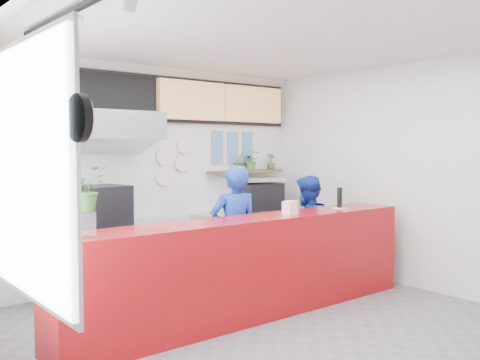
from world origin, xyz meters
TOP-DOWN VIEW (x-y plane):
  - floor at (0.00, 0.00)m, footprint 5.00×5.00m
  - ceiling at (0.00, 0.00)m, footprint 5.00×5.00m
  - wall_back at (0.00, 2.50)m, footprint 5.00×0.00m
  - wall_left at (-2.50, 0.00)m, footprint 0.00×5.00m
  - wall_right at (2.50, 0.00)m, footprint 0.00×5.00m
  - service_counter at (0.00, 0.40)m, footprint 4.50×0.60m
  - cream_band at (0.00, 2.49)m, footprint 5.00×0.02m
  - prep_bench at (-0.80, 2.20)m, footprint 1.80×0.60m
  - panini_oven at (-0.90, 2.20)m, footprint 0.63×0.63m
  - extraction_hood at (-0.80, 2.15)m, footprint 1.20×0.70m
  - hood_lip at (-0.80, 2.15)m, footprint 1.20×0.69m
  - right_bench at (1.50, 2.20)m, footprint 1.80×0.60m
  - espresso_machine at (1.70, 2.20)m, footprint 0.69×0.52m
  - espresso_tray at (1.70, 2.20)m, footprint 0.78×0.62m
  - herb_shelf at (1.60, 2.40)m, footprint 1.40×0.18m
  - menu_board_far_left at (-1.75, 2.38)m, footprint 1.10×0.10m
  - menu_board_mid_left at (-0.59, 2.38)m, footprint 1.10×0.10m
  - menu_board_mid_right at (0.57, 2.38)m, footprint 1.10×0.10m
  - menu_board_far_right at (1.73, 2.38)m, footprint 1.10×0.10m
  - soffit at (0.00, 2.46)m, footprint 4.80×0.04m
  - window_pane at (-2.47, 0.30)m, footprint 0.04×2.20m
  - window_frame at (-2.45, 0.30)m, footprint 0.03×2.30m
  - wall_clock_rim at (-2.46, -0.90)m, footprint 0.05×0.30m
  - wall_clock_face at (-2.43, -0.90)m, footprint 0.02×0.26m
  - track_rail at (-2.10, 0.00)m, footprint 0.05×2.40m
  - dec_plate_a at (0.15, 2.47)m, footprint 0.24×0.03m
  - dec_plate_b at (0.45, 2.47)m, footprint 0.24×0.03m
  - dec_plate_c at (0.15, 2.47)m, footprint 0.24×0.03m
  - dec_plate_d at (0.50, 2.47)m, footprint 0.24×0.03m
  - photo_frame_a at (1.10, 2.48)m, footprint 0.20×0.02m
  - photo_frame_b at (1.40, 2.48)m, footprint 0.20×0.02m
  - photo_frame_c at (1.70, 2.48)m, footprint 0.20×0.02m
  - photo_frame_d at (1.10, 2.48)m, footprint 0.20×0.02m
  - photo_frame_e at (1.40, 2.48)m, footprint 0.20×0.02m
  - photo_frame_f at (1.70, 2.48)m, footprint 0.20×0.02m
  - staff_center at (0.19, 0.92)m, footprint 0.69×0.55m
  - staff_right at (1.43, 0.90)m, footprint 0.92×0.89m
  - herb_b at (1.47, 2.40)m, footprint 0.20×0.17m
  - herb_c at (1.70, 2.40)m, footprint 0.33×0.31m
  - herb_d at (2.13, 2.40)m, footprint 0.16×0.15m
  - glass_vase at (-1.92, 0.32)m, footprint 0.20×0.20m
  - basil_vase at (-1.92, 0.32)m, footprint 0.44×0.41m
  - napkin_holder at (0.57, 0.36)m, footprint 0.20×0.15m
  - white_plate at (1.46, 0.37)m, footprint 0.23×0.23m
  - pepper_mill at (1.46, 0.37)m, footprint 0.07×0.07m

SIDE VIEW (x-z plane):
  - floor at x=0.00m, z-range 0.00..0.00m
  - prep_bench at x=-0.80m, z-range 0.00..0.90m
  - right_bench at x=1.50m, z-range 0.00..0.90m
  - service_counter at x=0.00m, z-range 0.00..1.10m
  - staff_right at x=1.43m, z-range 0.00..1.50m
  - staff_center at x=0.19m, z-range 0.00..1.66m
  - white_plate at x=1.46m, z-range 1.10..1.11m
  - espresso_machine at x=1.70m, z-range 0.90..1.32m
  - panini_oven at x=-0.90m, z-range 0.90..1.40m
  - napkin_holder at x=0.57m, z-range 1.10..1.25m
  - glass_vase at x=-1.92m, z-range 1.10..1.32m
  - pepper_mill at x=1.46m, z-range 1.11..1.37m
  - espresso_tray at x=1.70m, z-range 1.35..1.41m
  - dec_plate_c at x=0.15m, z-range 1.33..1.57m
  - wall_back at x=0.00m, z-range -1.00..4.00m
  - wall_left at x=-2.50m, z-range -1.00..4.00m
  - wall_right at x=2.50m, z-range -1.00..4.00m
  - herb_shelf at x=1.60m, z-range 1.48..1.52m
  - basil_vase at x=-1.92m, z-range 1.32..1.71m
  - herb_d at x=2.13m, z-range 1.52..1.78m
  - dec_plate_b at x=0.45m, z-range 1.53..1.77m
  - herb_b at x=1.47m, z-range 1.52..1.82m
  - herb_c at x=1.70m, z-range 1.52..1.82m
  - window_pane at x=-2.47m, z-range 0.75..2.65m
  - window_frame at x=-2.45m, z-range 0.70..2.70m
  - dec_plate_a at x=0.15m, z-range 1.63..1.87m
  - photo_frame_d at x=1.10m, z-range 1.62..1.88m
  - photo_frame_e at x=1.40m, z-range 1.62..1.88m
  - photo_frame_f at x=1.70m, z-range 1.62..1.88m
  - dec_plate_d at x=0.50m, z-range 1.78..2.02m
  - hood_lip at x=-0.80m, z-range 1.79..2.11m
  - photo_frame_a at x=1.10m, z-range 1.88..2.12m
  - photo_frame_b at x=1.40m, z-range 1.88..2.12m
  - photo_frame_c at x=1.70m, z-range 1.88..2.12m
  - wall_clock_rim at x=-2.46m, z-range 1.90..2.20m
  - wall_clock_face at x=-2.43m, z-range 1.92..2.18m
  - extraction_hood at x=-0.80m, z-range 1.98..2.32m
  - menu_board_far_left at x=-1.75m, z-range 2.27..2.82m
  - menu_board_mid_left at x=-0.59m, z-range 2.27..2.82m
  - menu_board_mid_right at x=0.57m, z-range 2.27..2.82m
  - menu_board_far_right at x=1.73m, z-range 2.27..2.82m
  - soffit at x=0.00m, z-range 2.22..2.88m
  - cream_band at x=0.00m, z-range 2.20..3.00m
  - track_rail at x=-2.10m, z-range 2.92..2.96m
  - ceiling at x=0.00m, z-range 3.00..3.00m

